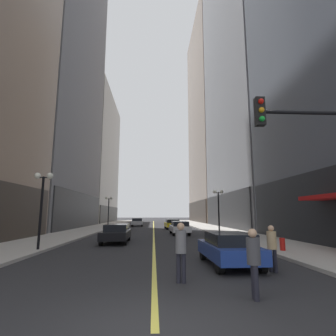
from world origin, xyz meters
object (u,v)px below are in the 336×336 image
object	(u,v)px
car_yellow	(172,224)
street_lamp_right_mid	(218,202)
pedestrian_in_grey_suit	(181,247)
traffic_light_near_right	(332,159)
pedestrian_in_tan_trench	(272,245)
street_lamp_left_far	(109,205)
fire_hydrant_right	(283,246)
street_lamp_left_near	(42,193)
car_black	(116,233)
car_silver	(137,222)
car_white	(180,227)
car_blue	(229,248)
pedestrian_with_orange_bag	(254,258)

from	to	relation	value
car_yellow	street_lamp_right_mid	xyz separation A→B (m)	(3.87, -10.75, 2.54)
pedestrian_in_grey_suit	traffic_light_near_right	distance (m)	5.35
car_yellow	pedestrian_in_grey_suit	size ratio (longest dim) A/B	2.50
pedestrian_in_grey_suit	pedestrian_in_tan_trench	size ratio (longest dim) A/B	1.09
pedestrian_in_tan_trench	traffic_light_near_right	distance (m)	3.73
street_lamp_left_far	street_lamp_right_mid	size ratio (longest dim) A/B	1.00
traffic_light_near_right	street_lamp_left_far	xyz separation A→B (m)	(-11.75, 30.71, -0.49)
car_yellow	fire_hydrant_right	size ratio (longest dim) A/B	5.66
fire_hydrant_right	pedestrian_in_tan_trench	bearing A→B (deg)	-119.78
street_lamp_left_near	car_black	bearing A→B (deg)	51.22
street_lamp_left_far	fire_hydrant_right	world-z (taller)	street_lamp_left_far
traffic_light_near_right	street_lamp_left_near	bearing A→B (deg)	145.99
pedestrian_in_tan_trench	street_lamp_right_mid	size ratio (longest dim) A/B	0.38
car_black	car_silver	world-z (taller)	same
car_yellow	street_lamp_right_mid	world-z (taller)	street_lamp_right_mid
car_white	traffic_light_near_right	bearing A→B (deg)	-82.21
car_silver	street_lamp_left_near	bearing A→B (deg)	-96.78
traffic_light_near_right	fire_hydrant_right	distance (m)	7.72
car_yellow	car_white	bearing A→B (deg)	-89.41
street_lamp_right_mid	car_black	bearing A→B (deg)	-146.17
car_black	car_white	size ratio (longest dim) A/B	0.98
car_blue	traffic_light_near_right	world-z (taller)	traffic_light_near_right
car_black	pedestrian_with_orange_bag	world-z (taller)	pedestrian_with_orange_bag
car_white	pedestrian_with_orange_bag	xyz separation A→B (m)	(-0.14, -20.63, 0.28)
car_silver	street_lamp_left_far	world-z (taller)	street_lamp_left_far
car_yellow	pedestrian_with_orange_bag	world-z (taller)	pedestrian_with_orange_bag
car_blue	pedestrian_in_tan_trench	size ratio (longest dim) A/B	2.50
pedestrian_in_grey_suit	fire_hydrant_right	xyz separation A→B (m)	(6.08, 5.81, -0.67)
car_blue	traffic_light_near_right	size ratio (longest dim) A/B	0.74
car_blue	street_lamp_left_far	xyz separation A→B (m)	(-9.45, 27.20, 2.54)
car_silver	pedestrian_with_orange_bag	world-z (taller)	pedestrian_with_orange_bag
car_white	pedestrian_in_tan_trench	distance (m)	17.69
car_blue	fire_hydrant_right	world-z (taller)	car_blue
car_silver	car_blue	bearing A→B (deg)	-80.48
car_blue	car_black	world-z (taller)	same
car_yellow	car_silver	xyz separation A→B (m)	(-5.32, 8.94, 0.00)
car_silver	traffic_light_near_right	bearing A→B (deg)	-78.00
car_black	pedestrian_in_tan_trench	world-z (taller)	pedestrian_in_tan_trench
car_yellow	car_silver	world-z (taller)	same
car_black	pedestrian_in_grey_suit	distance (m)	12.06
traffic_light_near_right	street_lamp_right_mid	xyz separation A→B (m)	(1.05, 18.61, -0.49)
pedestrian_in_grey_suit	car_silver	bearing A→B (deg)	95.52
pedestrian_with_orange_bag	fire_hydrant_right	bearing A→B (deg)	59.62
car_blue	pedestrian_in_tan_trench	distance (m)	1.79
traffic_light_near_right	street_lamp_left_near	distance (m)	14.18
car_blue	car_black	bearing A→B (deg)	122.80
car_blue	fire_hydrant_right	bearing A→B (deg)	40.38
car_white	pedestrian_in_grey_suit	distance (m)	19.01
car_yellow	pedestrian_in_tan_trench	xyz separation A→B (m)	(1.79, -27.08, 0.25)
pedestrian_with_orange_bag	pedestrian_in_tan_trench	bearing A→B (deg)	58.74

